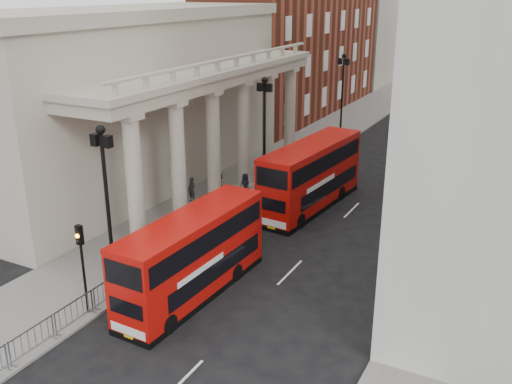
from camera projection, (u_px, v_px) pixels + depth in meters
ground at (64, 340)px, 24.21m from camera, size 260.00×260.00×0.00m
sidewalk_west at (291, 155)px, 50.50m from camera, size 6.00×140.00×0.12m
sidewalk_east at (489, 183)px, 43.30m from camera, size 3.00×140.00×0.12m
kerb at (322, 160)px, 49.21m from camera, size 0.20×140.00×0.14m
portico_building at (132, 105)px, 41.76m from camera, size 9.00×28.00×12.00m
brick_building at (298, 16)px, 65.07m from camera, size 9.00×32.00×22.00m
west_building_far at (377, 14)px, 92.07m from camera, size 9.00×30.00×20.00m
lamp_post_south at (107, 200)px, 26.14m from camera, size 1.05×0.44×8.32m
lamp_post_mid at (264, 128)px, 39.48m from camera, size 1.05×0.44×8.32m
lamp_post_north at (342, 92)px, 52.81m from camera, size 1.05×0.44×8.32m
traffic_light at (81, 253)px, 25.03m from camera, size 0.28×0.33×4.30m
crowd_barriers at (93, 300)px, 25.99m from camera, size 0.50×18.75×1.10m
bus_near at (193, 255)px, 27.10m from camera, size 2.66×9.51×4.07m
bus_far at (311, 174)px, 38.04m from camera, size 3.37×10.47×4.44m
pedestrian_a at (192, 190)px, 39.10m from camera, size 0.72×0.56×1.76m
pedestrian_b at (218, 180)px, 40.98m from camera, size 1.14×1.05×1.88m
pedestrian_c at (245, 184)px, 40.45m from camera, size 0.82×0.57×1.60m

